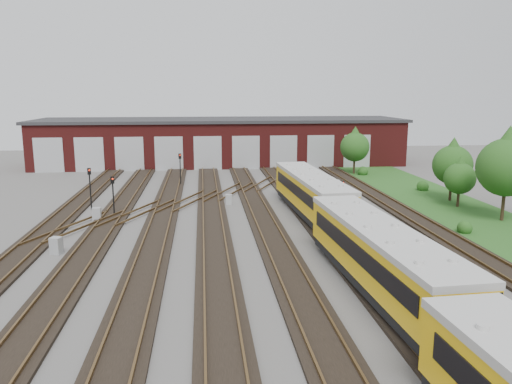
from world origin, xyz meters
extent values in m
plane|color=#484543|center=(0.00, 0.00, 0.00)|extent=(120.00, 120.00, 0.00)
cube|color=black|center=(-14.00, 0.00, 0.09)|extent=(2.40, 70.00, 0.18)
cube|color=brown|center=(-14.72, 0.00, 0.26)|extent=(0.10, 70.00, 0.15)
cube|color=brown|center=(-13.28, 0.00, 0.26)|extent=(0.10, 70.00, 0.15)
cube|color=black|center=(-10.00, 0.00, 0.09)|extent=(2.40, 70.00, 0.18)
cube|color=brown|center=(-10.72, 0.00, 0.26)|extent=(0.10, 70.00, 0.15)
cube|color=brown|center=(-9.28, 0.00, 0.26)|extent=(0.10, 70.00, 0.15)
cube|color=black|center=(-6.00, 0.00, 0.09)|extent=(2.40, 70.00, 0.18)
cube|color=brown|center=(-6.72, 0.00, 0.26)|extent=(0.10, 70.00, 0.15)
cube|color=brown|center=(-5.28, 0.00, 0.26)|extent=(0.10, 70.00, 0.15)
cube|color=black|center=(-2.00, 0.00, 0.09)|extent=(2.40, 70.00, 0.18)
cube|color=brown|center=(-2.72, 0.00, 0.26)|extent=(0.10, 70.00, 0.15)
cube|color=brown|center=(-1.28, 0.00, 0.26)|extent=(0.10, 70.00, 0.15)
cube|color=black|center=(2.00, 0.00, 0.09)|extent=(2.40, 70.00, 0.18)
cube|color=brown|center=(1.28, 0.00, 0.26)|extent=(0.10, 70.00, 0.15)
cube|color=brown|center=(2.72, 0.00, 0.26)|extent=(0.10, 70.00, 0.15)
cube|color=black|center=(6.00, 0.00, 0.09)|extent=(2.40, 70.00, 0.18)
cube|color=brown|center=(5.28, 0.00, 0.26)|extent=(0.10, 70.00, 0.15)
cube|color=brown|center=(6.72, 0.00, 0.26)|extent=(0.10, 70.00, 0.15)
cube|color=black|center=(10.00, 0.00, 0.09)|extent=(2.40, 70.00, 0.18)
cube|color=brown|center=(9.28, 0.00, 0.26)|extent=(0.10, 70.00, 0.15)
cube|color=brown|center=(10.72, 0.00, 0.26)|extent=(0.10, 70.00, 0.15)
cube|color=black|center=(14.00, 0.00, 0.09)|extent=(2.40, 70.00, 0.18)
cube|color=brown|center=(13.28, 0.00, 0.26)|extent=(0.10, 70.00, 0.15)
cube|color=brown|center=(14.72, 0.00, 0.26)|extent=(0.10, 70.00, 0.15)
cube|color=brown|center=(-8.00, 10.00, 0.26)|extent=(5.40, 9.62, 0.15)
cube|color=brown|center=(-4.00, 14.00, 0.26)|extent=(5.40, 9.62, 0.15)
cube|color=brown|center=(0.00, 18.00, 0.26)|extent=(5.40, 9.62, 0.15)
cube|color=brown|center=(-12.00, 6.00, 0.26)|extent=(5.40, 9.62, 0.15)
cube|color=brown|center=(4.00, 22.00, 0.26)|extent=(5.40, 9.62, 0.15)
cube|color=#551615|center=(0.00, 40.00, 3.00)|extent=(50.00, 12.00, 6.00)
cube|color=#29292B|center=(0.00, 40.00, 6.15)|extent=(51.00, 12.50, 0.40)
cube|color=#ACAEB2|center=(-22.00, 33.98, 2.20)|extent=(3.60, 0.12, 4.40)
cube|color=#ACAEB2|center=(-17.00, 33.98, 2.20)|extent=(3.60, 0.12, 4.40)
cube|color=#ACAEB2|center=(-12.00, 33.98, 2.20)|extent=(3.60, 0.12, 4.40)
cube|color=#ACAEB2|center=(-7.00, 33.98, 2.20)|extent=(3.60, 0.12, 4.40)
cube|color=#ACAEB2|center=(-2.00, 33.98, 2.20)|extent=(3.60, 0.12, 4.40)
cube|color=#ACAEB2|center=(3.00, 33.98, 2.20)|extent=(3.60, 0.12, 4.40)
cube|color=#ACAEB2|center=(8.00, 33.98, 2.20)|extent=(3.60, 0.12, 4.40)
cube|color=#ACAEB2|center=(13.00, 33.98, 2.20)|extent=(3.60, 0.12, 4.40)
cube|color=#ACAEB2|center=(18.00, 33.98, 2.20)|extent=(3.60, 0.12, 4.40)
cube|color=#204B19|center=(19.00, 10.00, 0.03)|extent=(8.00, 55.00, 0.05)
cube|color=black|center=(6.00, -8.13, 0.63)|extent=(3.09, 15.30, 0.61)
cube|color=#DA9F0B|center=(6.00, -8.13, 2.05)|extent=(3.39, 15.31, 2.23)
cube|color=#B9B8B4|center=(6.00, -8.13, 3.32)|extent=(3.49, 15.32, 0.30)
cube|color=black|center=(4.66, -8.20, 2.31)|extent=(0.73, 13.36, 0.86)
cube|color=black|center=(7.34, -8.07, 2.31)|extent=(0.73, 13.36, 0.86)
cube|color=black|center=(6.00, 7.87, 0.63)|extent=(3.09, 15.30, 0.61)
cube|color=#DA9F0B|center=(6.00, 7.87, 2.05)|extent=(3.39, 15.31, 2.23)
cube|color=#B9B8B4|center=(6.00, 7.87, 3.32)|extent=(3.49, 15.32, 0.30)
cube|color=black|center=(4.66, 7.80, 2.31)|extent=(0.73, 13.36, 0.86)
cube|color=black|center=(7.34, 7.93, 2.31)|extent=(0.73, 13.36, 0.86)
cylinder|color=black|center=(-12.33, 12.33, 1.54)|extent=(0.11, 0.11, 3.07)
cube|color=black|center=(-12.33, 12.33, 3.35)|extent=(0.32, 0.26, 0.56)
sphere|color=red|center=(-12.33, 12.22, 3.46)|extent=(0.13, 0.13, 0.13)
cylinder|color=black|center=(-9.94, 9.54, 1.38)|extent=(0.11, 0.11, 2.75)
cube|color=black|center=(-9.94, 9.54, 3.03)|extent=(0.32, 0.26, 0.56)
sphere|color=red|center=(-9.94, 9.42, 3.15)|extent=(0.14, 0.14, 0.14)
cylinder|color=black|center=(-5.11, 23.05, 1.47)|extent=(0.11, 0.11, 2.94)
cube|color=black|center=(-5.11, 23.05, 3.22)|extent=(0.32, 0.25, 0.56)
sphere|color=red|center=(-5.11, 22.94, 3.33)|extent=(0.13, 0.13, 0.13)
cylinder|color=black|center=(9.11, 9.47, 1.08)|extent=(0.09, 0.09, 2.16)
cube|color=black|center=(9.11, 9.47, 2.39)|extent=(0.24, 0.16, 0.45)
sphere|color=red|center=(9.11, 9.38, 2.48)|extent=(0.11, 0.11, 0.11)
cube|color=#95989A|center=(-11.89, 0.06, 0.55)|extent=(0.80, 0.74, 1.09)
cube|color=#95989A|center=(-11.05, 8.24, 0.54)|extent=(0.67, 0.56, 1.07)
cube|color=#95989A|center=(-0.41, 12.99, 0.47)|extent=(0.58, 0.49, 0.94)
cube|color=#95989A|center=(7.30, 24.16, 0.56)|extent=(0.73, 0.64, 1.11)
cube|color=#95989A|center=(11.28, 19.29, 0.47)|extent=(0.59, 0.50, 0.95)
cylinder|color=#342517|center=(16.00, 28.61, 0.92)|extent=(0.25, 0.25, 1.83)
sphere|color=#1C4513|center=(16.00, 28.61, 3.36)|extent=(3.57, 3.57, 3.57)
cone|color=#1C4513|center=(16.00, 28.61, 4.63)|extent=(3.06, 3.06, 2.55)
cylinder|color=#342517|center=(20.24, 12.35, 0.93)|extent=(0.26, 0.26, 1.85)
sphere|color=#1C4513|center=(20.24, 12.35, 3.40)|extent=(3.61, 3.61, 3.61)
cone|color=#1C4513|center=(20.24, 12.35, 4.69)|extent=(3.09, 3.09, 2.58)
cylinder|color=#342517|center=(20.71, 4.84, 1.17)|extent=(0.26, 0.26, 2.33)
sphere|color=#1C4513|center=(20.71, 4.84, 4.28)|extent=(4.54, 4.54, 4.54)
cone|color=#1C4513|center=(20.71, 4.84, 5.90)|extent=(3.89, 3.89, 3.24)
cylinder|color=#342517|center=(19.66, 9.80, 0.70)|extent=(0.24, 0.24, 1.41)
sphere|color=#1C4513|center=(19.66, 9.80, 2.58)|extent=(2.74, 2.74, 2.74)
cone|color=#1C4513|center=(19.66, 9.80, 3.56)|extent=(2.35, 2.35, 1.95)
sphere|color=#1C4513|center=(16.00, 1.87, 0.53)|extent=(1.07, 1.07, 1.07)
sphere|color=#1C4513|center=(16.86, 27.69, 0.63)|extent=(1.26, 1.26, 1.26)
sphere|color=#1C4513|center=(19.88, 17.42, 0.61)|extent=(1.22, 1.22, 1.22)
camera|label=1|loc=(-2.66, -31.00, 9.95)|focal=35.00mm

